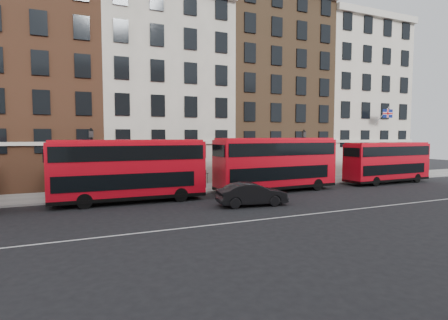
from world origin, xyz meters
name	(u,v)px	position (x,y,z in m)	size (l,w,h in m)	color
ground	(232,214)	(0.00, 0.00, 0.00)	(120.00, 120.00, 0.00)	black
pavement	(183,189)	(0.00, 10.50, 0.07)	(80.00, 5.00, 0.15)	gray
kerb	(192,193)	(0.00, 8.00, 0.08)	(80.00, 0.30, 0.16)	gray
road_centre_line	(247,221)	(0.00, -2.00, 0.01)	(70.00, 0.12, 0.01)	white
building_terrace	(159,85)	(-0.31, 17.88, 10.24)	(64.00, 11.95, 22.00)	#B6B09D
bus_b	(129,169)	(-5.29, 6.41, 2.45)	(10.94, 2.85, 4.57)	red
bus_c	(276,163)	(7.16, 6.41, 2.50)	(11.20, 3.12, 4.66)	red
bus_d	(387,161)	(20.39, 6.41, 2.23)	(10.01, 2.77, 4.17)	red
car_front	(252,194)	(2.35, 1.84, 0.80)	(1.70, 4.88, 1.61)	black
lamp_post_left	(92,159)	(-7.66, 9.13, 3.08)	(0.44, 0.44, 5.33)	black
lamp_post_right	(304,154)	(11.93, 8.95, 3.08)	(0.44, 0.44, 5.33)	black
traffic_light	(388,158)	(22.47, 8.10, 2.45)	(0.25, 0.45, 3.27)	black
iron_railings	(176,180)	(0.00, 12.70, 0.65)	(6.60, 0.06, 1.00)	black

